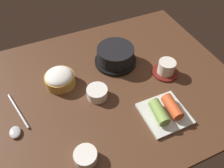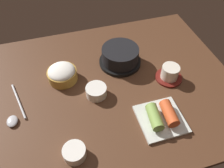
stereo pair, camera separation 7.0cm
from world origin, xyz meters
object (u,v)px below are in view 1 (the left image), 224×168
Objects in this scene: tea_cup_with_saucer at (166,68)px; stone_pot at (115,56)px; rice_bowl at (60,78)px; side_bowl_near at (86,156)px; banchan_cup_center at (97,93)px; spoon at (16,124)px; kimchi_plate at (165,111)px.

stone_pot is at bearing 138.32° from tea_cup_with_saucer.
side_bowl_near is (-1.22, -32.12, -1.16)cm from rice_bowl.
stone_pot is 42.91cm from side_bowl_near.
rice_bowl is at bearing 133.11° from banchan_cup_center.
banchan_cup_center is (10.56, -11.28, -1.03)cm from rice_bowl.
spoon is (-42.43, -14.49, -3.11)cm from stone_pot.
kimchi_plate is (28.57, -28.07, -1.20)cm from rice_bowl.
tea_cup_with_saucer is 0.70× the size of kimchi_plate.
kimchi_plate is at bearing 7.73° from side_bowl_near.
side_bowl_near is (-29.79, -4.05, 0.04)cm from kimchi_plate.
stone_pot is 24.22cm from rice_bowl.
banchan_cup_center is 1.10× the size of side_bowl_near.
banchan_cup_center is (-13.52, -13.77, -1.69)cm from stone_pot.
tea_cup_with_saucer is 0.54× the size of spoon.
rice_bowl is 0.58× the size of spoon.
stone_pot is 2.48× the size of side_bowl_near.
stone_pot is 44.94cm from spoon.
stone_pot is at bearing 18.85° from spoon.
spoon is (-17.12, 20.12, -1.29)cm from side_bowl_near.
banchan_cup_center is 24.62cm from kimchi_plate.
side_bowl_near reaches higher than spoon.
stone_pot is 30.95cm from kimchi_plate.
rice_bowl is 1.09× the size of tea_cup_with_saucer.
kimchi_plate is 0.77× the size of spoon.
rice_bowl is 1.48× the size of banchan_cup_center.
stone_pot reaches higher than spoon.
stone_pot is at bearing 5.90° from rice_bowl.
banchan_cup_center is at bearing -134.46° from stone_pot.
kimchi_plate is 49.61cm from spoon.
stone_pot is 1.53× the size of rice_bowl.
rice_bowl reaches higher than banchan_cup_center.
kimchi_plate is 2.15× the size of side_bowl_near.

